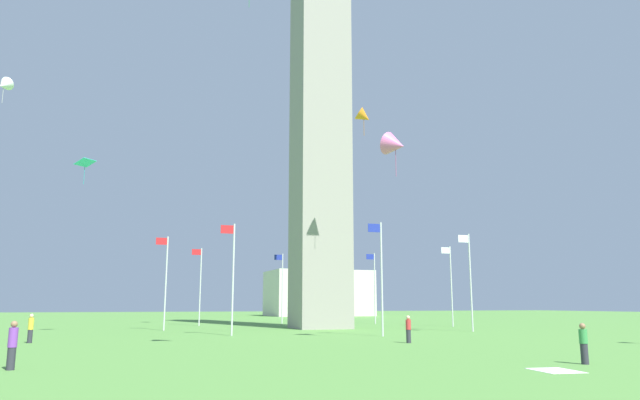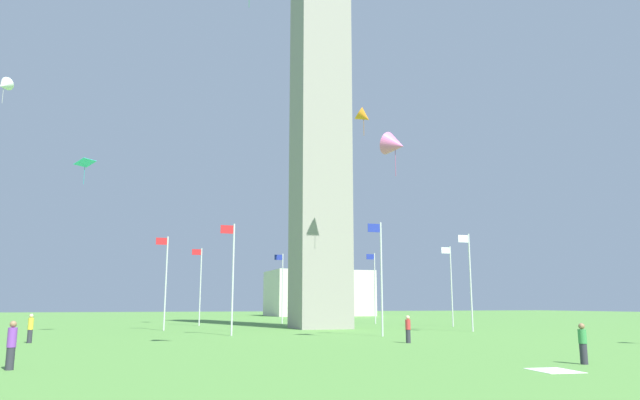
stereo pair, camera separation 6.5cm
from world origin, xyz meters
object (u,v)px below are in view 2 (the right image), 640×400
at_px(distant_building, 318,293).
at_px(flagpole_n, 165,279).
at_px(person_purple_shirt, 11,345).
at_px(kite_pink_delta, 395,145).
at_px(kite_orange_delta, 364,117).
at_px(picnic_blanket_near_first_person, 554,371).
at_px(person_yellow_shirt, 30,328).
at_px(person_red_shirt, 408,329).
at_px(flagpole_ne, 232,274).
at_px(kite_white_delta, 4,85).
at_px(flagpole_nw, 200,283).
at_px(flagpole_sw, 374,285).
at_px(obelisk_monument, 320,98).
at_px(flagpole_s, 451,282).
at_px(flagpole_w, 282,285).
at_px(flagpole_e, 381,273).
at_px(person_green_shirt, 583,344).
at_px(kite_cyan_diamond, 85,163).
at_px(flagpole_se, 470,278).

bearing_deg(distant_building, flagpole_n, 59.96).
bearing_deg(person_purple_shirt, kite_pink_delta, 3.85).
bearing_deg(kite_orange_delta, picnic_blanket_near_first_person, 81.47).
relative_size(person_yellow_shirt, kite_pink_delta, 0.57).
bearing_deg(flagpole_n, person_red_shirt, 121.17).
xyz_separation_m(flagpole_ne, kite_white_delta, (18.24, -7.22, 15.64)).
bearing_deg(person_yellow_shirt, picnic_blanket_near_first_person, -104.24).
bearing_deg(flagpole_nw, kite_white_delta, 36.76).
bearing_deg(picnic_blanket_near_first_person, flagpole_sw, -106.12).
bearing_deg(flagpole_n, kite_pink_delta, 122.20).
height_order(obelisk_monument, kite_orange_delta, obelisk_monument).
bearing_deg(kite_orange_delta, flagpole_s, -144.35).
height_order(flagpole_ne, picnic_blanket_near_first_person, flagpole_ne).
bearing_deg(distant_building, picnic_blanket_near_first_person, 76.93).
xyz_separation_m(flagpole_n, flagpole_w, (-14.74, -14.74, 0.00)).
distance_m(flagpole_e, person_green_shirt, 21.16).
distance_m(person_green_shirt, kite_pink_delta, 18.92).
distance_m(obelisk_monument, kite_pink_delta, 23.57).
distance_m(obelisk_monument, kite_white_delta, 29.08).
bearing_deg(kite_pink_delta, person_green_shirt, 93.67).
height_order(flagpole_ne, flagpole_e, same).
height_order(flagpole_sw, person_red_shirt, flagpole_sw).
height_order(flagpole_e, person_red_shirt, flagpole_e).
height_order(flagpole_n, flagpole_ne, same).
xyz_separation_m(kite_pink_delta, distant_building, (-20.31, -78.84, -8.32)).
xyz_separation_m(flagpole_sw, kite_cyan_diamond, (32.27, 15.21, 9.11)).
xyz_separation_m(flagpole_se, flagpole_s, (-4.32, -10.42, 0.00)).
distance_m(flagpole_sw, kite_cyan_diamond, 36.82).
bearing_deg(flagpole_w, person_yellow_shirt, 51.48).
bearing_deg(obelisk_monument, person_yellow_shirt, 32.07).
distance_m(flagpole_w, person_red_shirt, 36.90).
distance_m(flagpole_n, flagpole_e, 20.85).
xyz_separation_m(person_purple_shirt, kite_orange_delta, (-22.61, -20.66, 17.56)).
bearing_deg(person_green_shirt, flagpole_ne, -7.44).
bearing_deg(flagpole_w, kite_orange_delta, 91.78).
xyz_separation_m(obelisk_monument, flagpole_w, (0.06, -14.74, -18.87)).
distance_m(flagpole_n, flagpole_w, 20.85).
height_order(flagpole_s, picnic_blanket_near_first_person, flagpole_s).
bearing_deg(flagpole_s, kite_pink_delta, 52.08).
distance_m(flagpole_se, kite_white_delta, 42.71).
height_order(flagpole_w, person_red_shirt, flagpole_w).
distance_m(flagpole_w, kite_pink_delta, 36.62).
height_order(flagpole_ne, flagpole_w, same).
relative_size(person_purple_shirt, kite_cyan_diamond, 0.86).
distance_m(flagpole_n, person_red_shirt, 25.92).
height_order(kite_orange_delta, picnic_blanket_near_first_person, kite_orange_delta).
xyz_separation_m(flagpole_w, person_purple_shirt, (21.84, 45.42, -3.76)).
distance_m(flagpole_e, flagpole_se, 11.28).
bearing_deg(flagpole_se, flagpole_e, 22.50).
distance_m(flagpole_s, flagpole_w, 20.85).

